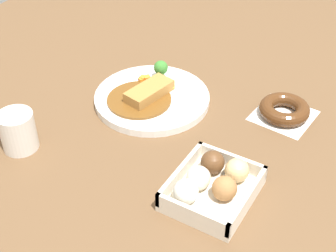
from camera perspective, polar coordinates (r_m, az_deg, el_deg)
ground_plane at (r=1.13m, az=1.71°, el=1.22°), size 1.60×1.60×0.00m
curry_plate at (r=1.16m, az=-1.94°, el=3.38°), size 0.27×0.27×0.07m
donut_box at (r=0.93m, az=5.11°, el=-6.68°), size 0.17×0.15×0.06m
chocolate_ring_donut at (r=1.15m, az=13.25°, el=1.83°), size 0.14×0.14×0.03m
coffee_mug at (r=1.06m, az=-16.89°, el=-0.57°), size 0.07×0.07×0.08m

